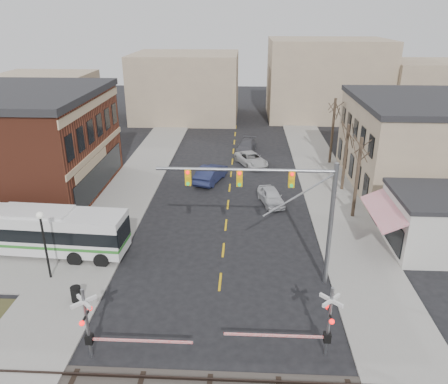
# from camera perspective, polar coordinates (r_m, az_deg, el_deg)

# --- Properties ---
(ground) EXTENTS (160.00, 160.00, 0.00)m
(ground) POSITION_cam_1_polar(r_m,az_deg,el_deg) (26.73, -0.78, -14.07)
(ground) COLOR black
(ground) RESTS_ON ground
(sidewalk_west) EXTENTS (5.00, 60.00, 0.12)m
(sidewalk_west) POSITION_cam_1_polar(r_m,az_deg,el_deg) (45.67, -11.16, 1.78)
(sidewalk_west) COLOR gray
(sidewalk_west) RESTS_ON ground
(sidewalk_east) EXTENTS (5.00, 60.00, 0.12)m
(sidewalk_east) POSITION_cam_1_polar(r_m,az_deg,el_deg) (45.07, 13.01, 1.33)
(sidewalk_east) COLOR gray
(sidewalk_east) RESTS_ON ground
(tree_east_a) EXTENTS (0.28, 0.28, 6.75)m
(tree_east_a) POSITION_cam_1_polar(r_m,az_deg,el_deg) (36.78, 16.98, 1.76)
(tree_east_a) COLOR #382B21
(tree_east_a) RESTS_ON sidewalk_east
(tree_east_b) EXTENTS (0.28, 0.28, 6.30)m
(tree_east_b) POSITION_cam_1_polar(r_m,az_deg,el_deg) (42.44, 15.55, 4.35)
(tree_east_b) COLOR #382B21
(tree_east_b) RESTS_ON sidewalk_east
(tree_east_c) EXTENTS (0.28, 0.28, 7.20)m
(tree_east_c) POSITION_cam_1_polar(r_m,az_deg,el_deg) (49.88, 13.98, 7.72)
(tree_east_c) COLOR #382B21
(tree_east_c) RESTS_ON sidewalk_east
(transit_bus) EXTENTS (12.55, 3.45, 3.20)m
(transit_bus) POSITION_cam_1_polar(r_m,az_deg,el_deg) (33.17, -23.14, -4.63)
(transit_bus) COLOR silver
(transit_bus) RESTS_ON ground
(traffic_signal_mast) EXTENTS (10.50, 0.30, 8.00)m
(traffic_signal_mast) POSITION_cam_1_polar(r_m,az_deg,el_deg) (25.89, 7.86, -0.83)
(traffic_signal_mast) COLOR gray
(traffic_signal_mast) RESTS_ON ground
(rr_crossing_west) EXTENTS (5.60, 1.36, 4.00)m
(rr_crossing_west) POSITION_cam_1_polar(r_m,az_deg,el_deg) (22.82, -16.39, -16.32)
(rr_crossing_west) COLOR gray
(rr_crossing_west) RESTS_ON ground
(rr_crossing_east) EXTENTS (5.60, 1.36, 4.00)m
(rr_crossing_east) POSITION_cam_1_polar(r_m,az_deg,el_deg) (22.58, 12.41, -16.34)
(rr_crossing_east) COLOR gray
(rr_crossing_east) RESTS_ON ground
(street_lamp) EXTENTS (0.44, 0.44, 4.63)m
(street_lamp) POSITION_cam_1_polar(r_m,az_deg,el_deg) (29.14, -22.60, -4.83)
(street_lamp) COLOR black
(street_lamp) RESTS_ON sidewalk_west
(trash_bin) EXTENTS (0.60, 0.60, 0.94)m
(trash_bin) POSITION_cam_1_polar(r_m,az_deg,el_deg) (27.69, -18.76, -12.50)
(trash_bin) COLOR black
(trash_bin) RESTS_ON sidewalk_west
(car_a) EXTENTS (2.63, 4.44, 1.42)m
(car_a) POSITION_cam_1_polar(r_m,az_deg,el_deg) (39.04, 6.16, -0.54)
(car_a) COLOR #B9BABE
(car_a) RESTS_ON ground
(car_b) EXTENTS (3.30, 5.50, 1.71)m
(car_b) POSITION_cam_1_polar(r_m,az_deg,el_deg) (43.87, -1.71, 2.45)
(car_b) COLOR #1A1F41
(car_b) RESTS_ON ground
(car_c) EXTENTS (4.17, 5.54, 1.40)m
(car_c) POSITION_cam_1_polar(r_m,az_deg,el_deg) (48.71, 3.59, 4.29)
(car_c) COLOR #B4B4B4
(car_c) RESTS_ON ground
(car_d) EXTENTS (2.76, 5.02, 1.38)m
(car_d) POSITION_cam_1_polar(r_m,az_deg,el_deg) (53.70, 2.97, 6.04)
(car_d) COLOR #46464C
(car_d) RESTS_ON ground
(pedestrian_near) EXTENTS (0.54, 0.72, 1.80)m
(pedestrian_near) POSITION_cam_1_polar(r_m,az_deg,el_deg) (31.59, -16.06, -6.60)
(pedestrian_near) COLOR #5C5249
(pedestrian_near) RESTS_ON sidewalk_west
(pedestrian_far) EXTENTS (0.88, 0.98, 1.66)m
(pedestrian_far) POSITION_cam_1_polar(r_m,az_deg,el_deg) (34.32, -17.78, -4.51)
(pedestrian_far) COLOR #3A3E66
(pedestrian_far) RESTS_ON sidewalk_west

